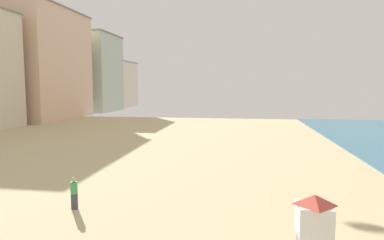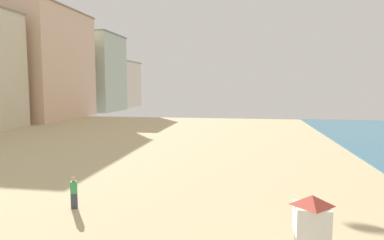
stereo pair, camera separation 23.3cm
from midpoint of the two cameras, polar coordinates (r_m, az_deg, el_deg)
name	(u,v)px [view 2 (the right image)]	position (r m, az deg, el deg)	size (l,w,h in m)	color
boardwalk_hotel_far	(34,64)	(70.35, -25.04, 8.50)	(15.84, 19.23, 20.16)	beige
boardwalk_hotel_distant	(83,73)	(86.68, -17.89, 7.56)	(17.69, 13.83, 18.33)	#B7C6B2
boardwalk_hotel_furthest	(110,84)	(101.14, -13.70, 5.88)	(14.85, 14.42, 13.01)	silver
kite_flyer	(74,191)	(18.27, -18.99, -11.25)	(0.34, 0.34, 1.64)	#383D4C
lifeguard_stand	(312,216)	(12.47, 20.08, -14.95)	(1.10, 1.10, 2.55)	white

